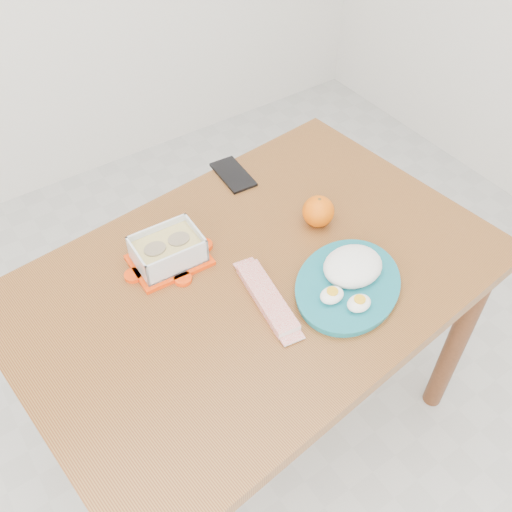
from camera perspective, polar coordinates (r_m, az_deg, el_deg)
ground at (r=1.92m, az=0.55°, el=-20.89°), size 3.50×3.50×0.00m
dining_table at (r=1.45m, az=0.00°, el=-4.45°), size 1.24×0.89×0.75m
food_container at (r=1.38m, az=-8.79°, el=0.53°), size 0.19×0.15×0.08m
orange_fruit at (r=1.47m, az=6.25°, el=4.47°), size 0.08×0.08×0.08m
rice_plate at (r=1.34m, az=9.37°, el=-2.10°), size 0.40×0.40×0.08m
candy_bar at (r=1.31m, az=1.13°, el=-4.17°), size 0.09×0.23×0.02m
smartphone at (r=1.64m, az=-2.30°, el=8.15°), size 0.09×0.16×0.01m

